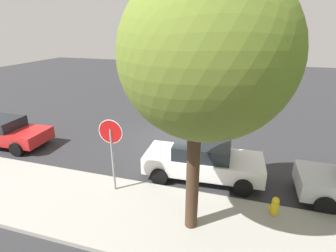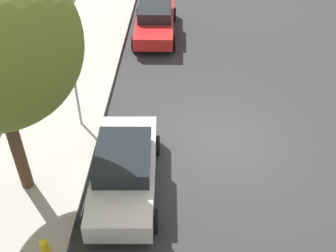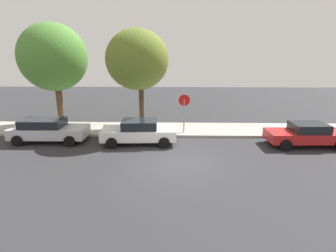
{
  "view_description": "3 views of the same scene",
  "coord_description": "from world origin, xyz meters",
  "px_view_note": "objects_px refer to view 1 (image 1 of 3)",
  "views": [
    {
      "loc": [
        -3.47,
        11.66,
        5.44
      ],
      "look_at": [
        -0.15,
        0.69,
        1.04
      ],
      "focal_mm": 28.0,
      "sensor_mm": 36.0,
      "label": 1
    },
    {
      "loc": [
        -10.55,
        1.29,
        9.18
      ],
      "look_at": [
        -0.61,
        1.78,
        1.07
      ],
      "focal_mm": 45.0,
      "sensor_mm": 36.0,
      "label": 2
    },
    {
      "loc": [
        -0.12,
        -11.85,
        5.21
      ],
      "look_at": [
        -0.45,
        1.66,
        1.44
      ],
      "focal_mm": 28.0,
      "sensor_mm": 36.0,
      "label": 3
    }
  ],
  "objects_px": {
    "stop_sign": "(112,144)",
    "parked_car_white": "(203,160)",
    "fire_hydrant": "(275,207)",
    "parked_car_red": "(3,131)",
    "street_tree_near_corner": "(207,56)"
  },
  "relations": [
    {
      "from": "street_tree_near_corner",
      "to": "fire_hydrant",
      "type": "distance_m",
      "value": 5.01
    },
    {
      "from": "parked_car_white",
      "to": "street_tree_near_corner",
      "type": "distance_m",
      "value": 4.85
    },
    {
      "from": "parked_car_red",
      "to": "fire_hydrant",
      "type": "relative_size",
      "value": 6.27
    },
    {
      "from": "street_tree_near_corner",
      "to": "fire_hydrant",
      "type": "height_order",
      "value": "street_tree_near_corner"
    },
    {
      "from": "parked_car_white",
      "to": "street_tree_near_corner",
      "type": "bearing_deg",
      "value": 97.51
    },
    {
      "from": "parked_car_red",
      "to": "street_tree_near_corner",
      "type": "xyz_separation_m",
      "value": [
        -10.09,
        2.78,
        4.1
      ]
    },
    {
      "from": "stop_sign",
      "to": "parked_car_white",
      "type": "relative_size",
      "value": 0.61
    },
    {
      "from": "parked_car_white",
      "to": "fire_hydrant",
      "type": "distance_m",
      "value": 2.98
    },
    {
      "from": "parked_car_red",
      "to": "street_tree_near_corner",
      "type": "bearing_deg",
      "value": 164.57
    },
    {
      "from": "parked_car_red",
      "to": "fire_hydrant",
      "type": "xyz_separation_m",
      "value": [
        -12.21,
        1.79,
        -0.33
      ]
    },
    {
      "from": "street_tree_near_corner",
      "to": "stop_sign",
      "type": "bearing_deg",
      "value": -13.97
    },
    {
      "from": "stop_sign",
      "to": "fire_hydrant",
      "type": "height_order",
      "value": "stop_sign"
    },
    {
      "from": "stop_sign",
      "to": "parked_car_white",
      "type": "height_order",
      "value": "stop_sign"
    },
    {
      "from": "parked_car_white",
      "to": "street_tree_near_corner",
      "type": "xyz_separation_m",
      "value": [
        -0.35,
        2.63,
        4.06
      ]
    },
    {
      "from": "parked_car_white",
      "to": "stop_sign",
      "type": "bearing_deg",
      "value": 34.6
    }
  ]
}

